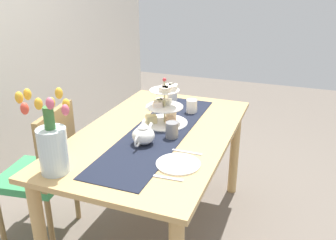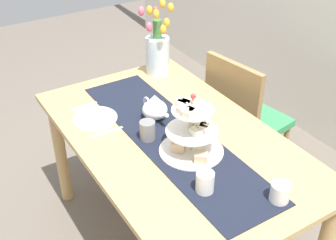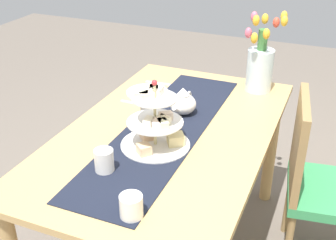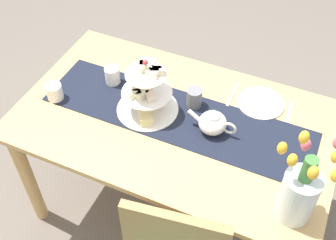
{
  "view_description": "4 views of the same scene",
  "coord_description": "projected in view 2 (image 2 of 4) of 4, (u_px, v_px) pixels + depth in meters",
  "views": [
    {
      "loc": [
        -1.88,
        -0.8,
        1.67
      ],
      "look_at": [
        0.0,
        -0.08,
        0.85
      ],
      "focal_mm": 38.56,
      "sensor_mm": 36.0,
      "label": 1
    },
    {
      "loc": [
        1.47,
        -0.95,
        2.0
      ],
      "look_at": [
        -0.09,
        0.02,
        0.79
      ],
      "focal_mm": 46.89,
      "sensor_mm": 36.0,
      "label": 2
    },
    {
      "loc": [
        1.62,
        0.67,
        1.74
      ],
      "look_at": [
        0.06,
        0.02,
        0.85
      ],
      "focal_mm": 46.74,
      "sensor_mm": 36.0,
      "label": 3
    },
    {
      "loc": [
        -0.54,
        1.28,
        2.24
      ],
      "look_at": [
        0.02,
        0.05,
        0.79
      ],
      "focal_mm": 45.66,
      "sensor_mm": 36.0,
      "label": 4
    }
  ],
  "objects": [
    {
      "name": "tiered_cake_stand",
      "position": [
        193.0,
        132.0,
        1.97
      ],
      "size": [
        0.3,
        0.3,
        0.3
      ],
      "color": "beige",
      "rests_on": "table_runner"
    },
    {
      "name": "dinner_plate_left",
      "position": [
        95.0,
        118.0,
        2.26
      ],
      "size": [
        0.23,
        0.23,
        0.01
      ],
      "primitive_type": "cylinder",
      "color": "white",
      "rests_on": "dining_table"
    },
    {
      "name": "mug_grey",
      "position": [
        147.0,
        130.0,
        2.09
      ],
      "size": [
        0.08,
        0.08,
        0.09
      ],
      "primitive_type": "cylinder",
      "color": "slate",
      "rests_on": "table_runner"
    },
    {
      "name": "knife_left",
      "position": [
        107.0,
        132.0,
        2.16
      ],
      "size": [
        0.01,
        0.17,
        0.01
      ],
      "primitive_type": "cube",
      "rotation": [
        0.0,
        0.0,
        -0.0
      ],
      "color": "silver",
      "rests_on": "dining_table"
    },
    {
      "name": "fork_left",
      "position": [
        84.0,
        106.0,
        2.37
      ],
      "size": [
        0.02,
        0.15,
        0.01
      ],
      "primitive_type": "cube",
      "rotation": [
        0.0,
        0.0,
        0.06
      ],
      "color": "silver",
      "rests_on": "dining_table"
    },
    {
      "name": "mug_white_text",
      "position": [
        205.0,
        182.0,
        1.78
      ],
      "size": [
        0.08,
        0.08,
        0.09
      ],
      "primitive_type": "cylinder",
      "color": "white",
      "rests_on": "dining_table"
    },
    {
      "name": "table_runner",
      "position": [
        171.0,
        137.0,
        2.13
      ],
      "size": [
        1.32,
        0.34,
        0.0
      ],
      "primitive_type": "cube",
      "color": "black",
      "rests_on": "dining_table"
    },
    {
      "name": "dining_table",
      "position": [
        174.0,
        154.0,
        2.2
      ],
      "size": [
        1.52,
        0.9,
        0.76
      ],
      "color": "tan",
      "rests_on": "ground_plane"
    },
    {
      "name": "chair_left",
      "position": [
        242.0,
        116.0,
        2.76
      ],
      "size": [
        0.48,
        0.48,
        0.91
      ],
      "color": "olive",
      "rests_on": "ground_plane"
    },
    {
      "name": "teapot",
      "position": [
        155.0,
        109.0,
        2.24
      ],
      "size": [
        0.24,
        0.13,
        0.14
      ],
      "color": "white",
      "rests_on": "table_runner"
    },
    {
      "name": "tulip_vase",
      "position": [
        158.0,
        50.0,
        2.62
      ],
      "size": [
        0.24,
        0.21,
        0.43
      ],
      "color": "silver",
      "rests_on": "dining_table"
    },
    {
      "name": "cream_jug",
      "position": [
        280.0,
        193.0,
        1.74
      ],
      "size": [
        0.08,
        0.08,
        0.08
      ],
      "primitive_type": "cylinder",
      "color": "white",
      "rests_on": "dining_table"
    }
  ]
}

